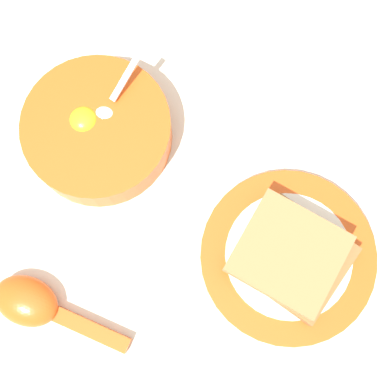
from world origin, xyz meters
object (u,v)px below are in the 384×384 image
at_px(egg_bowl, 98,131).
at_px(toast_plate, 288,256).
at_px(toast_sandwich, 292,256).
at_px(soup_spoon, 36,305).

bearing_deg(egg_bowl, toast_plate, 157.08).
height_order(toast_sandwich, soup_spoon, toast_sandwich).
bearing_deg(egg_bowl, soup_spoon, 83.10).
distance_m(toast_plate, soup_spoon, 0.28).
distance_m(egg_bowl, toast_sandwich, 0.26).
height_order(egg_bowl, toast_plate, egg_bowl).
bearing_deg(toast_plate, egg_bowl, -22.92).
bearing_deg(toast_plate, toast_sandwich, 93.76).
relative_size(toast_plate, soup_spoon, 1.23).
height_order(toast_plate, soup_spoon, soup_spoon).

